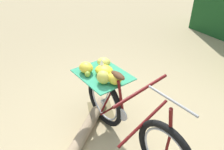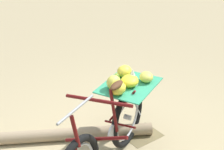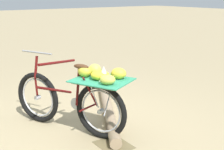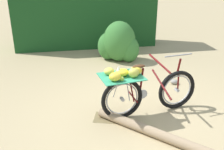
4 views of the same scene
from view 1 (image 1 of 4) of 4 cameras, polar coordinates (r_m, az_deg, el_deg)
The scene contains 3 objects.
ground_plane at distance 2.99m, azimuth 3.76°, elevation -14.43°, with size 60.00×60.00×0.00m, color tan.
bicycle at distance 2.53m, azimuth 2.82°, elevation -8.91°, with size 1.73×1.04×1.03m.
leaf_litter_patch at distance 3.27m, azimuth -3.13°, elevation -9.35°, with size 0.44×0.36×0.01m, color olive.
Camera 1 is at (1.98, -0.62, 2.15)m, focal length 33.85 mm.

